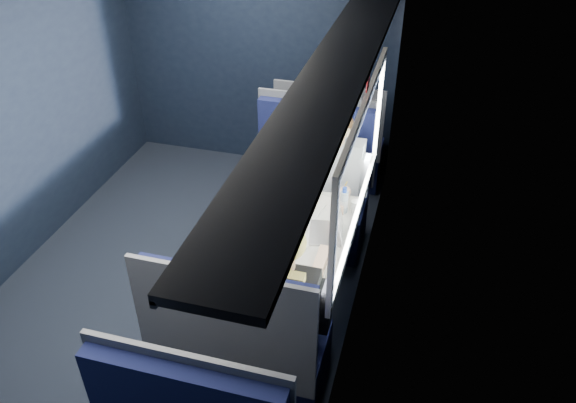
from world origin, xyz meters
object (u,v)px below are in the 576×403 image
(bottle_small, at_px, (344,201))
(woman, at_px, (289,300))
(seat_row_front, at_px, (331,148))
(table, at_px, (306,237))
(seat_bay_near, at_px, (308,196))
(man, at_px, (335,182))
(laptop, at_px, (332,228))
(seat_bay_far, at_px, (243,347))
(cup, at_px, (355,206))

(bottle_small, bearing_deg, woman, -98.49)
(woman, bearing_deg, seat_row_front, 95.70)
(table, height_order, seat_bay_near, seat_bay_near)
(bottle_small, bearing_deg, table, -127.59)
(man, distance_m, woman, 1.41)
(laptop, bearing_deg, woman, -100.17)
(seat_bay_near, height_order, laptop, seat_bay_near)
(seat_bay_far, xyz_separation_m, seat_row_front, (0.00, 2.67, -0.00))
(woman, xyz_separation_m, laptop, (0.12, 0.68, 0.07))
(cup, bearing_deg, seat_bay_near, 131.25)
(man, bearing_deg, bottle_small, -70.67)
(seat_row_front, distance_m, bottle_small, 1.62)
(table, distance_m, bottle_small, 0.39)
(table, bearing_deg, woman, -84.55)
(table, bearing_deg, bottle_small, 52.41)
(seat_row_front, distance_m, laptop, 1.90)
(seat_row_front, bearing_deg, bottle_small, -75.33)
(seat_bay_near, bearing_deg, cup, -48.75)
(table, relative_size, laptop, 3.13)
(bottle_small, bearing_deg, man, 109.33)
(woman, bearing_deg, seat_bay_near, 99.38)
(seat_bay_near, relative_size, laptop, 3.94)
(seat_row_front, bearing_deg, laptop, -78.42)
(seat_bay_near, xyz_separation_m, woman, (0.26, -1.58, 0.31))
(seat_bay_far, xyz_separation_m, man, (0.25, 1.57, 0.30))
(laptop, bearing_deg, seat_bay_near, 113.24)
(seat_row_front, distance_m, woman, 2.54)
(seat_bay_near, relative_size, man, 0.95)
(bottle_small, bearing_deg, seat_bay_far, -109.00)
(bottle_small, relative_size, cup, 2.42)
(woman, height_order, laptop, woman)
(seat_row_front, height_order, woman, woman)
(man, height_order, woman, same)
(laptop, bearing_deg, seat_bay_far, -113.63)
(seat_bay_near, xyz_separation_m, seat_bay_far, (0.01, -1.74, -0.01))
(seat_bay_far, xyz_separation_m, bottle_small, (0.40, 1.15, 0.42))
(man, xyz_separation_m, bottle_small, (0.15, -0.42, 0.11))
(cup, bearing_deg, woman, -102.74)
(seat_bay_near, xyz_separation_m, man, (0.26, -0.17, 0.30))
(seat_bay_near, xyz_separation_m, bottle_small, (0.41, -0.59, 0.41))
(table, xyz_separation_m, seat_row_front, (-0.18, 1.80, -0.25))
(table, bearing_deg, laptop, -6.88)
(woman, bearing_deg, bottle_small, 81.51)
(laptop, bearing_deg, cup, 72.15)
(seat_bay_near, distance_m, man, 0.43)
(cup, bearing_deg, seat_bay_far, -112.05)
(laptop, xyz_separation_m, cup, (0.11, 0.33, -0.02))
(seat_bay_far, distance_m, woman, 0.43)
(laptop, bearing_deg, bottle_small, 85.35)
(table, relative_size, cup, 11.57)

